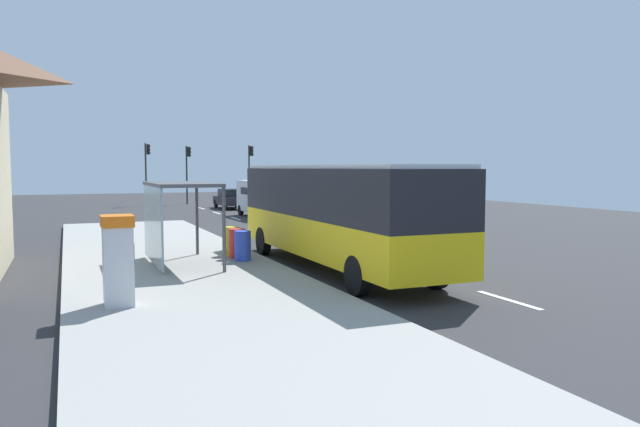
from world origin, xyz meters
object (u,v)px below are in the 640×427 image
ticket_machine (118,260)px  recycling_bin_red (237,243)px  bus_shelter (171,202)px  traffic_light_median (188,165)px  traffic_light_near_side (250,165)px  sedan_near (231,198)px  recycling_bin_yellow (232,241)px  recycling_bin_blue (243,246)px  white_van (263,196)px  bus (336,210)px  traffic_light_far_side (147,164)px

ticket_machine → recycling_bin_red: 7.11m
recycling_bin_red → bus_shelter: bus_shelter is taller
recycling_bin_red → traffic_light_median: (4.60, 33.33, 2.66)m
traffic_light_near_side → sedan_near: bearing=-119.3°
recycling_bin_yellow → traffic_light_near_side: size_ratio=0.19×
recycling_bin_blue → bus_shelter: 2.64m
traffic_light_near_side → ticket_machine: bearing=-110.3°
recycling_bin_red → recycling_bin_yellow: same height
recycling_bin_red → traffic_light_near_side: traffic_light_near_side is taller
recycling_bin_yellow → traffic_light_median: traffic_light_median is taller
ticket_machine → traffic_light_near_side: 40.01m
white_van → recycling_bin_blue: size_ratio=5.52×
bus → ticket_machine: (-6.63, -3.35, -0.67)m
traffic_light_median → bus: bearing=-93.4°
traffic_light_near_side → traffic_light_far_side: bearing=174.7°
recycling_bin_yellow → ticket_machine: bearing=-122.7°
bus → traffic_light_median: bearing=86.6°
traffic_light_far_side → bus_shelter: size_ratio=1.29×
recycling_bin_yellow → traffic_light_near_side: 32.62m
ticket_machine → traffic_light_median: bearing=77.4°
traffic_light_far_side → recycling_bin_red: bearing=-91.9°
sedan_near → recycling_bin_blue: 27.51m
traffic_light_median → traffic_light_far_side: bearing=-167.1°
recycling_bin_yellow → traffic_light_near_side: traffic_light_near_side is taller
sedan_near → traffic_light_near_side: size_ratio=0.87×
recycling_bin_red → traffic_light_near_side: 33.29m
bus_shelter → recycling_bin_red: bearing=16.3°
recycling_bin_blue → bus_shelter: bus_shelter is taller
recycling_bin_yellow → sedan_near: bearing=75.6°
white_van → traffic_light_near_side: bearing=77.0°
white_van → ticket_machine: bearing=-114.4°
bus_shelter → white_van: bearing=64.6°
bus → recycling_bin_blue: 3.24m
sedan_near → recycling_bin_red: size_ratio=4.64×
bus → white_van: (3.91, 19.86, -0.50)m
sedan_near → traffic_light_far_side: bearing=129.7°
bus → recycling_bin_red: bearing=136.0°
bus → traffic_light_near_side: traffic_light_near_side is taller
white_van → sedan_near: size_ratio=1.19×
sedan_near → ticket_machine: (-10.64, -31.78, 0.38)m
sedan_near → recycling_bin_yellow: sedan_near is taller
ticket_machine → recycling_bin_yellow: (4.14, 6.45, -0.52)m
recycling_bin_blue → bus_shelter: (-2.21, 0.05, 1.44)m
recycling_bin_blue → recycling_bin_red: (0.00, 0.70, 0.00)m
sedan_near → recycling_bin_yellow: 26.15m
white_van → traffic_light_median: 16.09m
sedan_near → ticket_machine: size_ratio=2.27×
sedan_near → recycling_bin_red: (-6.50, -26.03, -0.14)m
white_van → bus_shelter: size_ratio=1.31×
traffic_light_far_side → sedan_near: bearing=-50.3°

